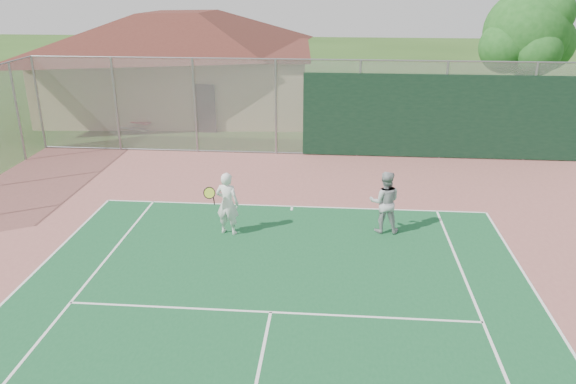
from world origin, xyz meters
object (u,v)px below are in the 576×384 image
(clubhouse, at_px, (181,52))
(tree, at_px, (528,36))
(player_white_front, at_px, (227,204))
(player_grey_back, at_px, (385,203))
(bleachers, at_px, (123,111))

(clubhouse, relative_size, tree, 2.28)
(tree, distance_m, player_white_front, 16.66)
(player_white_front, distance_m, player_grey_back, 4.03)
(player_white_front, bearing_deg, tree, -118.82)
(clubhouse, height_order, bleachers, clubhouse)
(player_white_front, bearing_deg, player_grey_back, -161.23)
(tree, xyz_separation_m, player_grey_back, (-6.74, -11.91, -3.05))
(clubhouse, bearing_deg, player_white_front, -74.87)
(tree, bearing_deg, player_grey_back, -119.53)
(bleachers, relative_size, tree, 0.67)
(player_grey_back, bearing_deg, bleachers, -42.98)
(clubhouse, bearing_deg, bleachers, -127.65)
(tree, distance_m, player_grey_back, 14.02)
(bleachers, height_order, player_white_front, player_white_front)
(bleachers, distance_m, player_grey_back, 14.91)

